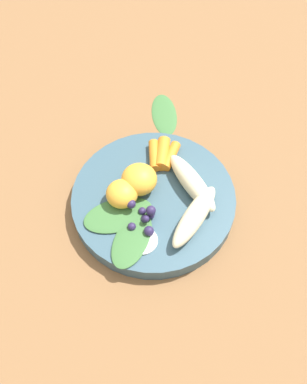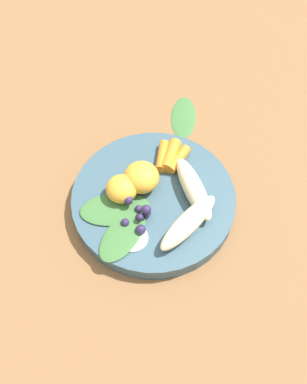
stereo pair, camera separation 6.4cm
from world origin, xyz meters
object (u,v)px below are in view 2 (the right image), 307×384
Objects in this scene: banana_peeled_left at (193,188)px; orange_segment_near at (122,189)px; bowl at (153,200)px; banana_peeled_right at (188,222)px; kale_leaf_stray at (182,116)px.

orange_segment_near reaches higher than banana_peeled_left.
bowl is 0.08m from banana_peeled_right.
kale_leaf_stray is (0.00, -0.19, -0.01)m from bowl.
banana_peeled_right is at bearing 150.41° from banana_peeled_left.
kale_leaf_stray is at bearing -89.38° from bowl.
banana_peeled_right is (-0.01, 0.06, 0.00)m from banana_peeled_left.
banana_peeled_right is at bearing 166.68° from orange_segment_near.
orange_segment_near reaches higher than banana_peeled_right.
bowl is at bearing -164.56° from orange_segment_near.
orange_segment_near is (0.11, -0.03, 0.00)m from banana_peeled_right.
bowl is 2.50× the size of kale_leaf_stray.
bowl reaches higher than kale_leaf_stray.
banana_peeled_left is at bearing -172.93° from kale_leaf_stray.
bowl is at bearing 84.53° from banana_peeled_right.
banana_peeled_left is at bearing -160.38° from bowl.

